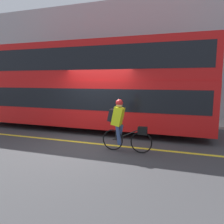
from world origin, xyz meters
The scene contains 6 objects.
ground_plane centered at (0.00, 0.00, 0.00)m, with size 80.00×80.00×0.00m, color #38383A.
road_center_line centered at (0.00, 0.12, 0.00)m, with size 50.00×0.14×0.01m, color yellow.
sidewalk_curb centered at (0.00, 4.74, 0.05)m, with size 60.00×1.85×0.10m.
building_facade centered at (0.00, 5.81, 3.25)m, with size 60.00×0.30×6.50m.
bus centered at (-0.99, 2.17, 1.99)m, with size 10.06×2.46×3.59m.
cyclist_on_bike centered at (1.26, -0.32, 0.85)m, with size 1.52×0.32×1.56m.
Camera 1 is at (3.03, -6.42, 2.13)m, focal length 35.00 mm.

